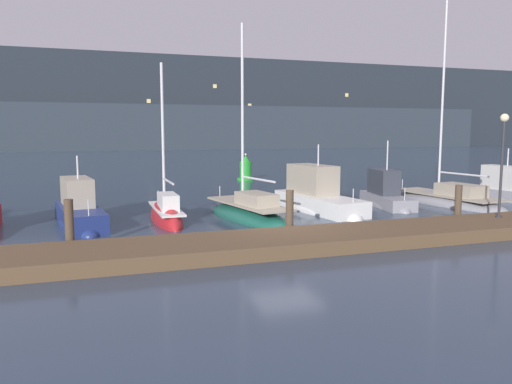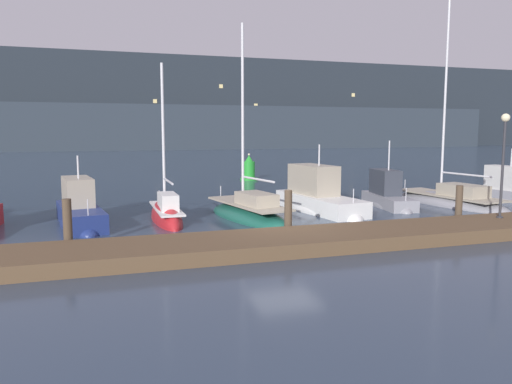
% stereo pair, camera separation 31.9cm
% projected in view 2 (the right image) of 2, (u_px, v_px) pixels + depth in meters
% --- Properties ---
extents(ground_plane, '(400.00, 400.00, 0.00)m').
position_uv_depth(ground_plane, '(285.00, 235.00, 18.35)').
color(ground_plane, '#2D3D51').
extents(dock, '(38.20, 2.80, 0.45)m').
position_uv_depth(dock, '(306.00, 240.00, 16.46)').
color(dock, brown).
rests_on(dock, ground).
extents(mooring_pile_1, '(0.28, 0.28, 1.70)m').
position_uv_depth(mooring_pile_1, '(68.00, 226.00, 15.66)').
color(mooring_pile_1, '#4C3D2D').
rests_on(mooring_pile_1, ground).
extents(mooring_pile_2, '(0.28, 0.28, 1.71)m').
position_uv_depth(mooring_pile_2, '(288.00, 214.00, 17.94)').
color(mooring_pile_2, '#4C3D2D').
rests_on(mooring_pile_2, ground).
extents(mooring_pile_3, '(0.28, 0.28, 1.63)m').
position_uv_depth(mooring_pile_3, '(459.00, 205.00, 20.23)').
color(mooring_pile_3, '#4C3D2D').
rests_on(mooring_pile_3, ground).
extents(motorboat_berth_3, '(2.31, 5.63, 3.45)m').
position_uv_depth(motorboat_berth_3, '(80.00, 217.00, 20.30)').
color(motorboat_berth_3, navy).
rests_on(motorboat_berth_3, ground).
extents(sailboat_berth_4, '(1.16, 5.16, 7.50)m').
position_uv_depth(sailboat_berth_4, '(166.00, 218.00, 21.34)').
color(sailboat_berth_4, red).
rests_on(sailboat_berth_4, ground).
extents(sailboat_berth_5, '(2.95, 6.49, 8.97)m').
position_uv_depth(sailboat_berth_5, '(249.00, 216.00, 21.75)').
color(sailboat_berth_5, '#195647').
rests_on(sailboat_berth_5, ground).
extents(motorboat_berth_6, '(2.67, 6.53, 3.83)m').
position_uv_depth(motorboat_berth_6, '(319.00, 203.00, 23.89)').
color(motorboat_berth_6, white).
rests_on(motorboat_berth_6, ground).
extents(motorboat_berth_7, '(2.18, 4.92, 3.86)m').
position_uv_depth(motorboat_berth_7, '(388.00, 200.00, 25.30)').
color(motorboat_berth_7, gray).
rests_on(motorboat_berth_7, ground).
extents(sailboat_berth_8, '(2.99, 7.57, 11.03)m').
position_uv_depth(sailboat_berth_8, '(450.00, 202.00, 25.94)').
color(sailboat_berth_8, gray).
rests_on(sailboat_berth_8, ground).
extents(motorboat_berth_9, '(1.83, 4.64, 3.34)m').
position_uv_depth(motorboat_berth_9, '(509.00, 195.00, 27.19)').
color(motorboat_berth_9, gray).
rests_on(motorboat_berth_9, ground).
extents(channel_buoy, '(1.37, 1.37, 2.07)m').
position_uv_depth(channel_buoy, '(249.00, 170.00, 38.84)').
color(channel_buoy, green).
rests_on(channel_buoy, ground).
extents(dock_lamppost, '(0.32, 0.32, 4.02)m').
position_uv_depth(dock_lamppost, '(504.00, 149.00, 19.09)').
color(dock_lamppost, '#2D2D33').
rests_on(dock_lamppost, dock).
extents(hillside_backdrop, '(240.00, 23.00, 19.54)m').
position_uv_depth(hillside_backdrop, '(131.00, 107.00, 107.64)').
color(hillside_backdrop, '#232B33').
rests_on(hillside_backdrop, ground).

